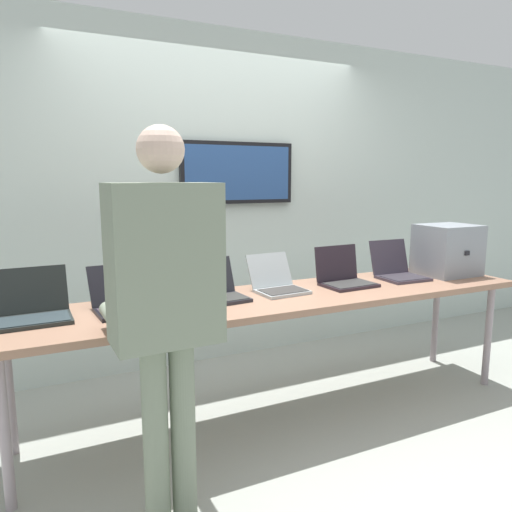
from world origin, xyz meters
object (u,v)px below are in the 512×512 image
Objects in this scene: laptop_station_0 at (31,309)px; person at (165,292)px; workbench at (284,303)px; laptop_station_3 at (277,283)px; laptop_station_4 at (344,276)px; laptop_station_5 at (398,270)px; equipment_box at (447,250)px; laptop_station_2 at (211,291)px; laptop_station_1 at (125,300)px; coffee_mug at (149,316)px.

laptop_station_0 is 0.90m from person.
workbench is 1.94× the size of person.
laptop_station_3 is 0.50m from laptop_station_4.
laptop_station_5 is at bearing 2.07° from laptop_station_4.
equipment_box is 1.87m from laptop_station_2.
laptop_station_1 is at bearing -1.77° from laptop_station_0.
laptop_station_1 is 0.96m from laptop_station_3.
equipment_box is at bearing 15.77° from person.
laptop_station_5 is 1.92m from coffee_mug.
laptop_station_2 is at bearing -0.21° from laptop_station_1.
laptop_station_5 reaches higher than laptop_station_1.
coffee_mug is (-0.90, -0.25, 0.10)m from workbench.
laptop_station_3 reaches higher than coffee_mug.
laptop_station_1 is 1.13× the size of laptop_station_5.
laptop_station_2 reaches higher than laptop_station_3.
laptop_station_0 is at bearing 125.68° from person.
laptop_station_5 is at bearing 0.27° from laptop_station_1.
laptop_station_2 is (0.50, -0.00, 0.00)m from laptop_station_1.
laptop_station_4 is at bearing 26.13° from person.
workbench is 0.15m from laptop_station_3.
person is (-0.46, -0.70, 0.20)m from laptop_station_2.
laptop_station_2 is 0.96m from laptop_station_4.
laptop_station_0 is 0.95× the size of laptop_station_2.
laptop_station_4 is 0.21× the size of person.
laptop_station_5 reaches higher than laptop_station_0.
coffee_mug is at bearing -164.45° from workbench.
laptop_station_1 is at bearing 178.89° from equipment_box.
equipment_box reaches higher than laptop_station_5.
equipment_box reaches higher than laptop_station_4.
laptop_station_3 is at bearing 0.37° from laptop_station_0.
laptop_station_5 is (-0.42, 0.06, -0.13)m from equipment_box.
laptop_station_0 is 1.12× the size of laptop_station_5.
workbench is 8.64× the size of laptop_station_0.
laptop_station_2 is at bearing -0.96° from laptop_station_0.
laptop_station_1 is (-0.96, 0.08, 0.10)m from workbench.
laptop_station_3 is 0.99m from laptop_station_5.
equipment_box is 4.25× the size of coffee_mug.
laptop_station_4 is at bearing -0.38° from laptop_station_2.
laptop_station_0 is at bearing 178.23° from laptop_station_1.
laptop_station_1 is 1.46m from laptop_station_4.
coffee_mug reaches higher than workbench.
equipment_box is 1.15× the size of laptop_station_3.
laptop_station_1 is at bearing 100.08° from coffee_mug.
laptop_station_0 is 0.63m from coffee_mug.
laptop_station_4 reaches higher than laptop_station_3.
laptop_station_2 is 0.86m from person.
equipment_box is at bearing 1.41° from workbench.
workbench is 0.47m from laptop_station_2.
laptop_station_0 is 1.43m from laptop_station_3.
laptop_station_0 is at bearing 176.19° from workbench.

